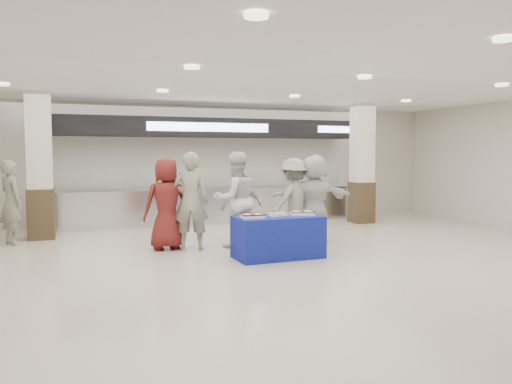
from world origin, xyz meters
name	(u,v)px	position (x,y,z in m)	size (l,w,h in m)	color
ground	(283,266)	(0.00, 0.00, 0.00)	(14.00, 14.00, 0.00)	beige
serving_line	(207,180)	(0.00, 5.40, 1.16)	(8.70, 0.85, 2.80)	silver
column_left	(40,169)	(-4.00, 4.20, 1.53)	(0.55, 0.55, 3.20)	#362818
column_right	(362,166)	(4.00, 4.20, 1.53)	(0.55, 0.55, 3.20)	#362818
display_table	(278,237)	(0.17, 0.63, 0.38)	(1.55, 0.78, 0.75)	navy
sheet_cake_left	(253,215)	(-0.33, 0.57, 0.79)	(0.39, 0.31, 0.08)	white
sheet_cake_right	(302,212)	(0.65, 0.67, 0.79)	(0.48, 0.41, 0.09)	white
cupcake_tray	(278,214)	(0.17, 0.63, 0.78)	(0.42, 0.34, 0.06)	#A3A3A8
civilian_maroon	(166,204)	(-1.59, 2.08, 0.90)	(0.88, 0.57, 1.79)	maroon
soldier_a	(191,201)	(-1.16, 1.89, 0.95)	(0.69, 0.46, 1.91)	gray
chef_tall	(236,200)	(-0.25, 1.90, 0.95)	(0.92, 0.72, 1.90)	silver
chef_short	(242,207)	(-0.03, 2.16, 0.78)	(0.91, 0.38, 1.56)	silver
soldier_b	(294,201)	(1.04, 1.96, 0.88)	(1.14, 0.66, 1.77)	gray
civilian_white	(314,199)	(1.45, 1.84, 0.93)	(1.72, 0.55, 1.85)	silver
soldier_bg	(11,202)	(-4.52, 3.63, 0.87)	(0.64, 0.42, 1.74)	gray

